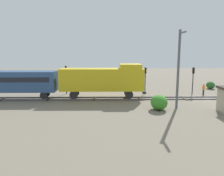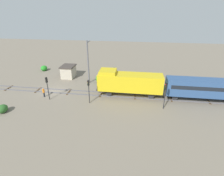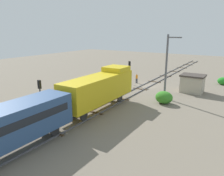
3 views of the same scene
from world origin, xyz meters
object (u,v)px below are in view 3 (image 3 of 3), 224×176
traffic_signal_far (40,92)px  worker_near_track (137,78)px  traffic_signal_mid (106,75)px  relay_hut (192,83)px  locomotive (100,87)px  catenary_mast (167,66)px  traffic_signal_near (129,68)px

traffic_signal_far → worker_near_track: bearing=-93.3°
traffic_signal_mid → worker_near_track: 8.80m
traffic_signal_mid → traffic_signal_far: size_ratio=0.95×
traffic_signal_mid → worker_near_track: size_ratio=2.39×
worker_near_track → relay_hut: relay_hut is taller
locomotive → catenary_mast: bearing=-120.6°
traffic_signal_far → worker_near_track: size_ratio=2.52×
traffic_signal_far → worker_near_track: 20.64m
traffic_signal_near → catenary_mast: 9.78m
worker_near_track → locomotive: bearing=120.9°
catenary_mast → locomotive: bearing=59.4°
traffic_signal_mid → traffic_signal_far: (0.20, 11.96, 0.15)m
worker_near_track → catenary_mast: catenary_mast is taller
catenary_mast → worker_near_track: bearing=-40.1°
locomotive → relay_hut: size_ratio=3.31×
traffic_signal_near → worker_near_track: bearing=-120.5°
traffic_signal_near → traffic_signal_mid: size_ratio=1.00×
traffic_signal_near → traffic_signal_mid: (0.20, 7.19, -0.01)m
traffic_signal_far → catenary_mast: 16.73m
traffic_signal_mid → relay_hut: bearing=-144.8°
traffic_signal_near → catenary_mast: bearing=149.2°
catenary_mast → relay_hut: catenary_mast is taller
locomotive → relay_hut: locomotive is taller
catenary_mast → relay_hut: bearing=-114.2°
traffic_signal_near → catenary_mast: (-8.26, 4.93, 1.81)m
locomotive → relay_hut: bearing=-118.2°
locomotive → traffic_signal_far: bearing=57.7°
traffic_signal_far → catenary_mast: (-8.66, -14.22, 1.66)m
locomotive → worker_near_track: bearing=-80.8°
relay_hut → traffic_signal_mid: bearing=35.2°
relay_hut → worker_near_track: bearing=-4.9°
traffic_signal_far → relay_hut: 22.63m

